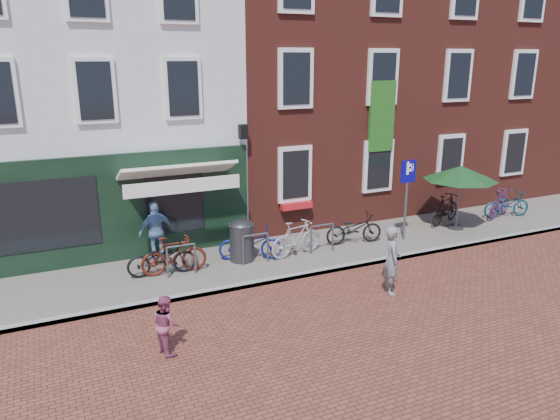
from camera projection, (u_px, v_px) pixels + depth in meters
name	position (u px, v px, depth m)	size (l,w,h in m)	color
ground	(327.00, 274.00, 13.65)	(80.00, 80.00, 0.00)	brown
sidewalk	(332.00, 248.00, 15.34)	(24.00, 3.00, 0.10)	slate
building_stucco	(82.00, 87.00, 16.52)	(8.00, 8.00, 9.00)	silver
building_brick_mid	(284.00, 68.00, 19.16)	(6.00, 8.00, 10.00)	maroon
building_brick_right	(417.00, 67.00, 21.54)	(6.00, 8.00, 10.00)	maroon
filler_right	(530.00, 77.00, 24.26)	(7.00, 8.00, 9.00)	maroon
litter_bin	(242.00, 238.00, 14.12)	(0.66, 0.66, 1.21)	#39393B
parking_sign	(407.00, 186.00, 15.44)	(0.50, 0.07, 2.43)	#4C4C4F
parasol	(461.00, 170.00, 16.39)	(2.28, 2.28, 2.14)	#4C4C4F
woman	(392.00, 260.00, 12.35)	(0.60, 0.40, 1.65)	slate
boy	(166.00, 324.00, 9.89)	(0.56, 0.44, 1.16)	#9A4260
cafe_person	(156.00, 231.00, 14.07)	(0.96, 0.40, 1.64)	#7093BD
bicycle_0	(162.00, 258.00, 13.21)	(0.60, 1.72, 0.90)	black
bicycle_1	(174.00, 255.00, 13.27)	(0.47, 1.67, 1.00)	#551C10
bicycle_2	(250.00, 244.00, 14.22)	(0.60, 1.72, 0.90)	navy
bicycle_3	(296.00, 238.00, 14.50)	(0.47, 1.67, 1.00)	#9D9D9F
bicycle_4	(354.00, 229.00, 15.45)	(0.60, 1.72, 0.90)	black
bicycle_5	(445.00, 209.00, 17.28)	(0.47, 1.67, 1.00)	black
bicycle_6	(507.00, 204.00, 18.01)	(0.60, 1.72, 0.90)	#073B4D
bicycle_7	(500.00, 203.00, 17.96)	(0.47, 1.67, 1.00)	#461E4E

